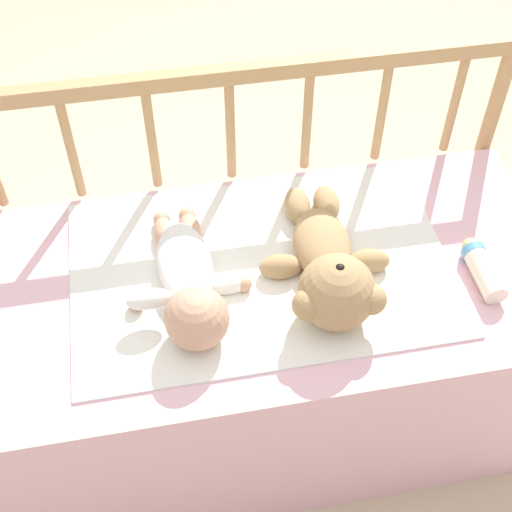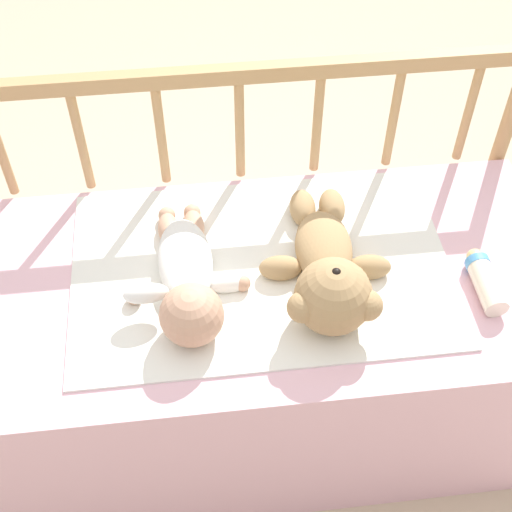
% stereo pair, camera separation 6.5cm
% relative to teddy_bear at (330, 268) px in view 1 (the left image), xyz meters
% --- Properties ---
extents(ground_plane, '(12.00, 12.00, 0.00)m').
position_rel_teddy_bear_xyz_m(ground_plane, '(-0.14, 0.05, -0.59)').
color(ground_plane, '#C6B293').
extents(crib_mattress, '(1.33, 0.62, 0.53)m').
position_rel_teddy_bear_xyz_m(crib_mattress, '(-0.14, 0.05, -0.33)').
color(crib_mattress, '#EDB7C6').
rests_on(crib_mattress, ground_plane).
extents(crib_rail, '(1.33, 0.04, 0.83)m').
position_rel_teddy_bear_xyz_m(crib_rail, '(-0.14, 0.38, 0.00)').
color(crib_rail, tan).
rests_on(crib_rail, ground_plane).
extents(blanket, '(0.81, 0.52, 0.01)m').
position_rel_teddy_bear_xyz_m(blanket, '(-0.13, 0.08, -0.06)').
color(blanket, white).
rests_on(blanket, crib_mattress).
extents(teddy_bear, '(0.28, 0.43, 0.16)m').
position_rel_teddy_bear_xyz_m(teddy_bear, '(0.00, 0.00, 0.00)').
color(teddy_bear, tan).
rests_on(teddy_bear, crib_mattress).
extents(baby, '(0.26, 0.40, 0.13)m').
position_rel_teddy_bear_xyz_m(baby, '(-0.29, 0.02, -0.02)').
color(baby, white).
rests_on(baby, crib_mattress).
extents(baby_bottle, '(0.05, 0.16, 0.05)m').
position_rel_teddy_bear_xyz_m(baby_bottle, '(0.33, -0.03, -0.04)').
color(baby_bottle, '#F4E5CC').
rests_on(baby_bottle, crib_mattress).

